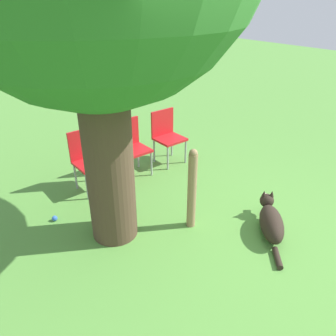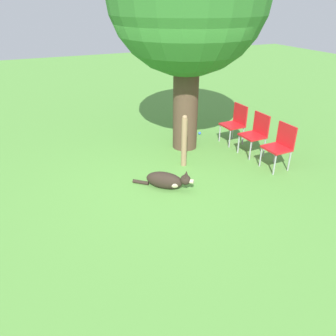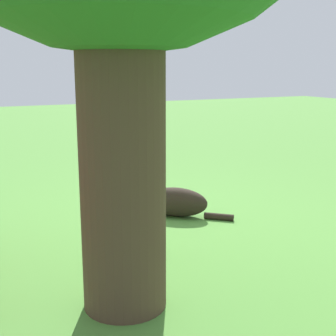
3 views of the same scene
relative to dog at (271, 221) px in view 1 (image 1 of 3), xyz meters
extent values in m
plane|color=#56933D|center=(0.36, 0.65, -0.15)|extent=(30.00, 30.00, 0.00)
cylinder|color=#4C3828|center=(1.06, 1.49, 0.95)|extent=(0.52, 0.52, 2.21)
ellipsoid|color=#2D231C|center=(-0.04, 0.03, 0.00)|extent=(0.65, 0.62, 0.30)
ellipsoid|color=#C6B293|center=(0.09, -0.08, -0.02)|extent=(0.31, 0.31, 0.18)
sphere|color=#2D231C|center=(0.24, -0.21, 0.07)|extent=(0.25, 0.25, 0.17)
cylinder|color=#C6B293|center=(0.31, -0.28, 0.06)|extent=(0.11, 0.11, 0.07)
cone|color=#2D231C|center=(0.27, -0.18, 0.17)|extent=(0.06, 0.06, 0.08)
cone|color=#2D231C|center=(0.21, -0.25, 0.17)|extent=(0.06, 0.06, 0.08)
cylinder|color=#2D231C|center=(-0.37, 0.33, -0.12)|extent=(0.26, 0.24, 0.06)
cylinder|color=#937551|center=(0.64, 0.68, 0.33)|extent=(0.11, 0.11, 0.96)
sphere|color=#937551|center=(0.64, 0.68, 0.82)|extent=(0.09, 0.09, 0.09)
cube|color=red|center=(2.17, -0.13, 0.27)|extent=(0.44, 0.46, 0.04)
cube|color=red|center=(2.36, -0.12, 0.50)|extent=(0.05, 0.44, 0.43)
cylinder|color=#99999E|center=(2.00, -0.33, 0.05)|extent=(0.03, 0.03, 0.40)
cylinder|color=#99999E|center=(1.98, 0.05, 0.05)|extent=(0.03, 0.03, 0.40)
cylinder|color=#99999E|center=(2.36, -0.31, 0.05)|extent=(0.03, 0.03, 0.40)
cylinder|color=#99999E|center=(2.34, 0.07, 0.05)|extent=(0.03, 0.03, 0.40)
cube|color=red|center=(2.14, 0.57, 0.27)|extent=(0.44, 0.46, 0.04)
cube|color=red|center=(2.33, 0.58, 0.50)|extent=(0.05, 0.44, 0.43)
cylinder|color=#99999E|center=(1.97, 0.37, 0.05)|extent=(0.03, 0.03, 0.40)
cylinder|color=#99999E|center=(1.95, 0.75, 0.05)|extent=(0.03, 0.03, 0.40)
cylinder|color=#99999E|center=(2.33, 0.39, 0.05)|extent=(0.03, 0.03, 0.40)
cylinder|color=#99999E|center=(2.31, 0.77, 0.05)|extent=(0.03, 0.03, 0.40)
cube|color=red|center=(2.11, 1.26, 0.27)|extent=(0.44, 0.46, 0.04)
cube|color=red|center=(2.31, 1.27, 0.50)|extent=(0.05, 0.44, 0.43)
cylinder|color=#99999E|center=(1.94, 1.07, 0.05)|extent=(0.03, 0.03, 0.40)
cylinder|color=#99999E|center=(1.92, 1.45, 0.05)|extent=(0.03, 0.03, 0.40)
cylinder|color=#99999E|center=(2.30, 1.08, 0.05)|extent=(0.03, 0.03, 0.40)
cylinder|color=#99999E|center=(2.28, 1.46, 0.05)|extent=(0.03, 0.03, 0.40)
sphere|color=blue|center=(1.71, 1.99, -0.12)|extent=(0.07, 0.07, 0.07)
camera|label=1|loc=(-1.79, 2.81, 2.35)|focal=35.00mm
camera|label=2|loc=(-1.92, -4.44, 2.74)|focal=35.00mm
camera|label=3|loc=(2.01, 4.07, 1.34)|focal=50.00mm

